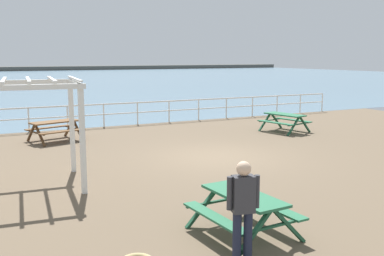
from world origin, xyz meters
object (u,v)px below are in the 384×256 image
object	(u,v)px
picnic_table_near_left	(285,118)
picnic_table_near_right	(243,204)
lattice_pergola	(30,107)
picnic_table_mid_centre	(55,126)
visitor	(243,206)

from	to	relation	value
picnic_table_near_left	picnic_table_near_right	size ratio (longest dim) A/B	1.10
lattice_pergola	picnic_table_near_right	bearing A→B (deg)	-53.57
picnic_table_near_right	picnic_table_mid_centre	world-z (taller)	same
visitor	picnic_table_near_left	bearing A→B (deg)	152.55
picnic_table_near_right	visitor	world-z (taller)	visitor
picnic_table_near_left	picnic_table_mid_centre	bearing A→B (deg)	63.61
picnic_table_near_left	lattice_pergola	size ratio (longest dim) A/B	0.76
picnic_table_near_right	picnic_table_mid_centre	bearing A→B (deg)	3.95
picnic_table_near_right	picnic_table_near_left	bearing A→B (deg)	-45.47
picnic_table_mid_centre	lattice_pergola	bearing A→B (deg)	-120.90
picnic_table_near_left	picnic_table_near_right	bearing A→B (deg)	125.20
picnic_table_near_left	visitor	distance (m)	12.89
picnic_table_near_right	lattice_pergola	size ratio (longest dim) A/B	0.69
visitor	lattice_pergola	size ratio (longest dim) A/B	0.60
picnic_table_near_left	visitor	xyz separation A→B (m)	(-8.41, -9.76, 0.36)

